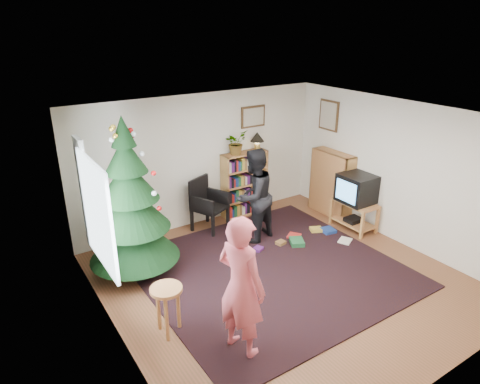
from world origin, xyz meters
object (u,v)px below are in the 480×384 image
picture_right (329,115)px  christmas_tree (131,212)px  potted_plant (236,143)px  picture_back (253,117)px  person_by_chair (254,196)px  stool (167,298)px  person_standing (241,287)px  table_lamp (257,138)px  armchair (207,201)px  tv_stand (354,213)px  bookshelf_right (332,183)px  bookshelf_back (244,183)px  crt_tv (357,188)px

picture_right → christmas_tree: 4.37m
picture_right → potted_plant: (-1.81, 0.59, -0.42)m
picture_back → christmas_tree: (-2.94, -1.04, -0.91)m
picture_right → person_by_chair: picture_right is taller
stool → potted_plant: 3.75m
person_by_chair → christmas_tree: bearing=-19.1°
person_standing → table_lamp: 4.15m
picture_right → armchair: (-2.56, 0.45, -1.41)m
armchair → picture_back: bearing=-11.8°
christmas_tree → tv_stand: size_ratio=2.99×
christmas_tree → bookshelf_right: christmas_tree is taller
christmas_tree → tv_stand: (4.01, -0.80, -0.72)m
picture_back → stool: bearing=-139.8°
bookshelf_back → stool: (-2.82, -2.49, -0.15)m
tv_stand → person_by_chair: person_by_chair is taller
picture_back → bookshelf_right: size_ratio=0.42×
picture_right → person_by_chair: size_ratio=0.35×
tv_stand → table_lamp: bearing=121.9°
person_standing → potted_plant: bearing=-48.5°
picture_back → person_standing: (-2.50, -3.37, -1.07)m
bookshelf_back → potted_plant: bearing=180.0°
picture_right → christmas_tree: (-4.26, -0.32, -0.91)m
christmas_tree → armchair: size_ratio=2.51×
picture_back → person_standing: 4.33m
bookshelf_back → stool: size_ratio=1.94×
christmas_tree → crt_tv: (4.00, -0.80, -0.23)m
picture_right → tv_stand: size_ratio=0.72×
table_lamp → stool: bearing=-141.3°
bookshelf_back → tv_stand: 2.20m
crt_tv → table_lamp: 2.13m
armchair → crt_tv: bearing=-58.6°
crt_tv → armchair: size_ratio=0.61×
person_by_chair → bookshelf_back: bearing=-131.1°
tv_stand → potted_plant: 2.61m
crt_tv → table_lamp: table_lamp is taller
bookshelf_right → person_by_chair: (-1.97, -0.09, 0.19)m
bookshelf_back → stool: 3.76m
christmas_tree → bookshelf_back: size_ratio=1.92×
bookshelf_back → potted_plant: (-0.20, 0.00, 0.87)m
stool → table_lamp: size_ratio=1.83×
crt_tv → stool: size_ratio=0.90×
stool → christmas_tree: bearing=84.0°
potted_plant → person_standing: bearing=-121.8°
christmas_tree → bookshelf_right: (4.13, -0.04, -0.38)m
crt_tv → person_by_chair: 1.97m
table_lamp → bookshelf_right: bearing=-38.8°
bookshelf_back → armchair: size_ratio=1.30×
armchair → person_standing: 3.36m
picture_right → tv_stand: (-0.26, -1.11, -1.63)m
picture_back → bookshelf_right: (1.19, -1.08, -1.29)m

